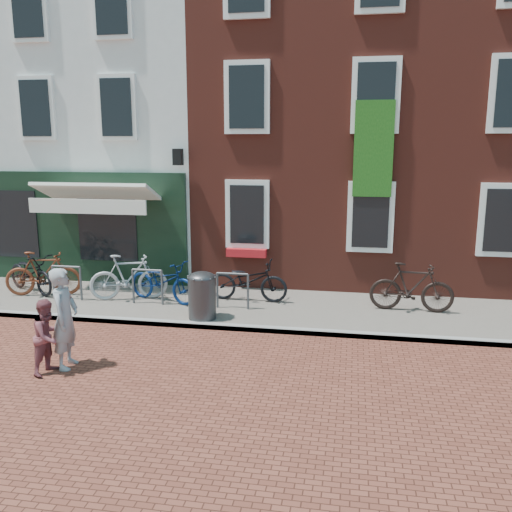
% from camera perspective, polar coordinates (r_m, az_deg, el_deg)
% --- Properties ---
extents(ground, '(80.00, 80.00, 0.00)m').
position_cam_1_polar(ground, '(11.39, -6.24, -7.57)').
color(ground, brown).
extents(sidewalk, '(24.00, 3.00, 0.10)m').
position_cam_1_polar(sidewalk, '(12.54, 0.10, -5.41)').
color(sidewalk, slate).
rests_on(sidewalk, ground).
extents(building_stucco, '(8.00, 8.00, 9.00)m').
position_cam_1_polar(building_stucco, '(19.10, -15.36, 13.65)').
color(building_stucco, silver).
rests_on(building_stucco, ground).
extents(building_brick_mid, '(6.00, 8.00, 10.00)m').
position_cam_1_polar(building_brick_mid, '(17.36, 6.79, 15.85)').
color(building_brick_mid, maroon).
rests_on(building_brick_mid, ground).
extents(litter_bin, '(0.59, 0.59, 1.08)m').
position_cam_1_polar(litter_bin, '(11.56, -5.66, -3.84)').
color(litter_bin, '#38393B').
rests_on(litter_bin, sidewalk).
extents(woman, '(0.49, 0.68, 1.73)m').
position_cam_1_polar(woman, '(9.78, -19.31, -6.14)').
color(woman, gray).
rests_on(woman, ground).
extents(boy, '(0.60, 0.70, 1.26)m').
position_cam_1_polar(boy, '(9.72, -20.85, -7.82)').
color(boy, brown).
rests_on(boy, ground).
extents(bicycle_0, '(1.95, 1.47, 0.98)m').
position_cam_1_polar(bicycle_0, '(14.61, -22.44, -1.63)').
color(bicycle_0, black).
rests_on(bicycle_0, sidewalk).
extents(bicycle_1, '(1.88, 0.95, 1.09)m').
position_cam_1_polar(bicycle_1, '(14.18, -21.34, -1.71)').
color(bicycle_1, '#5F2917').
rests_on(bicycle_1, sidewalk).
extents(bicycle_2, '(1.97, 1.23, 0.98)m').
position_cam_1_polar(bicycle_2, '(12.92, -9.71, -2.58)').
color(bicycle_2, '#081F50').
rests_on(bicycle_2, sidewalk).
extents(bicycle_3, '(1.88, 1.07, 1.09)m').
position_cam_1_polar(bicycle_3, '(13.22, -13.16, -2.15)').
color(bicycle_3, '#A3A3A5').
rests_on(bicycle_3, sidewalk).
extents(bicycle_4, '(1.89, 0.73, 0.98)m').
position_cam_1_polar(bicycle_4, '(12.78, -0.83, -2.56)').
color(bicycle_4, black).
rests_on(bicycle_4, sidewalk).
extents(bicycle_5, '(1.83, 0.61, 1.09)m').
position_cam_1_polar(bicycle_5, '(12.46, 15.92, -3.15)').
color(bicycle_5, black).
rests_on(bicycle_5, sidewalk).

